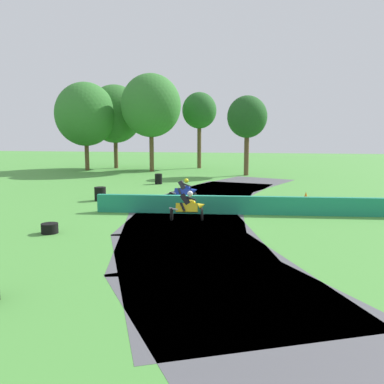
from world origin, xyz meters
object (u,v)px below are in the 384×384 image
traffic_cone (306,195)px  motorcycle_chase_yellow (188,206)px  tire_stack_mid_b (50,228)px  tire_stack_mid_a (100,194)px  motorcycle_lead_blue (185,191)px  tire_stack_near (159,179)px

traffic_cone → motorcycle_chase_yellow: bearing=-130.4°
tire_stack_mid_b → traffic_cone: traffic_cone is taller
tire_stack_mid_a → traffic_cone: (12.06, 2.55, -0.18)m
motorcycle_lead_blue → traffic_cone: size_ratio=3.87×
tire_stack_mid_a → tire_stack_mid_b: bearing=-82.7°
motorcycle_lead_blue → tire_stack_near: bearing=114.1°
tire_stack_near → traffic_cone: bearing=-27.8°
motorcycle_lead_blue → tire_stack_mid_b: 9.10m
motorcycle_lead_blue → tire_stack_near: size_ratio=2.13×
motorcycle_chase_yellow → traffic_cone: size_ratio=3.81×
motorcycle_lead_blue → motorcycle_chase_yellow: bearing=-77.6°
motorcycle_chase_yellow → tire_stack_near: bearing=109.8°
tire_stack_mid_b → tire_stack_near: bearing=88.2°
motorcycle_chase_yellow → tire_stack_mid_b: bearing=-146.2°
tire_stack_near → tire_stack_mid_a: bearing=-100.7°
tire_stack_near → motorcycle_lead_blue: bearing=-65.9°
tire_stack_mid_b → traffic_cone: size_ratio=1.52×
traffic_cone → motorcycle_lead_blue: bearing=-162.1°
tire_stack_mid_a → tire_stack_mid_b: (1.01, -7.88, -0.20)m
motorcycle_chase_yellow → tire_stack_mid_b: size_ratio=2.50×
motorcycle_chase_yellow → tire_stack_mid_b: 6.10m
tire_stack_near → traffic_cone: size_ratio=1.82×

